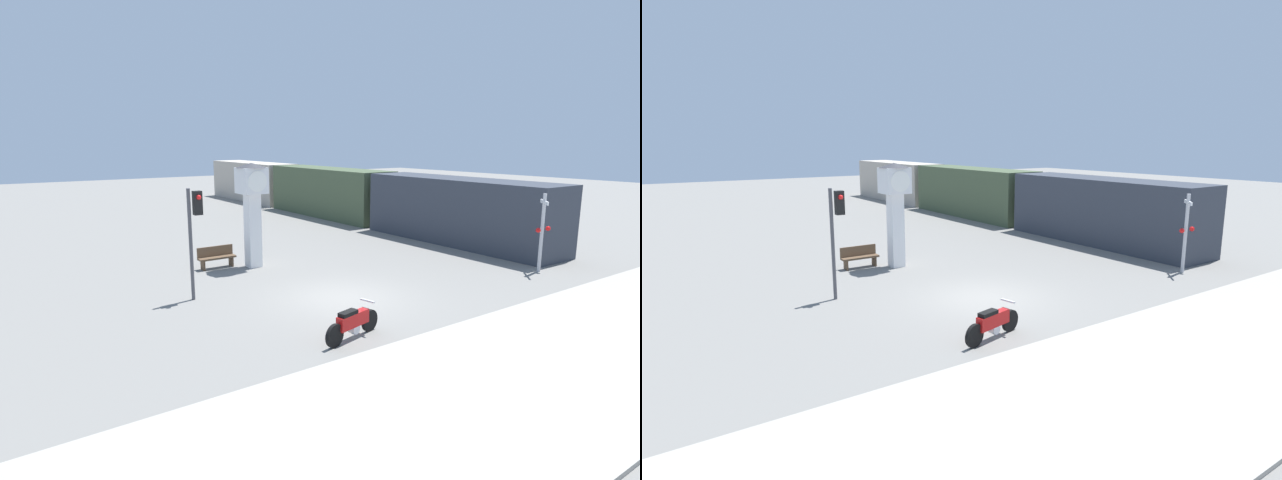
{
  "view_description": "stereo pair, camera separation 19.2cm",
  "coord_description": "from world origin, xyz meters",
  "views": [
    {
      "loc": [
        -10.03,
        -13.11,
        5.35
      ],
      "look_at": [
        -0.05,
        1.31,
        1.83
      ],
      "focal_mm": 28.0,
      "sensor_mm": 36.0,
      "label": 1
    },
    {
      "loc": [
        -9.87,
        -13.21,
        5.35
      ],
      "look_at": [
        -0.05,
        1.31,
        1.83
      ],
      "focal_mm": 28.0,
      "sensor_mm": 36.0,
      "label": 2
    }
  ],
  "objects": [
    {
      "name": "freight_train",
      "position": [
        10.85,
        15.92,
        1.7
      ],
      "size": [
        2.8,
        34.88,
        3.4
      ],
      "color": "#333842",
      "rests_on": "ground_plane"
    },
    {
      "name": "motorcycle",
      "position": [
        -1.97,
        -3.03,
        0.46
      ],
      "size": [
        2.13,
        0.68,
        0.95
      ],
      "rotation": [
        0.0,
        0.0,
        0.23
      ],
      "color": "black",
      "rests_on": "ground_plane"
    },
    {
      "name": "clock_tower",
      "position": [
        -0.5,
        5.68,
        2.95
      ],
      "size": [
        1.29,
        1.29,
        4.43
      ],
      "color": "white",
      "rests_on": "ground_plane"
    },
    {
      "name": "railroad_crossing_signal",
      "position": [
        8.85,
        -1.81,
        1.78
      ],
      "size": [
        0.9,
        0.82,
        3.24
      ],
      "color": "#B7B7BC",
      "rests_on": "ground_plane"
    },
    {
      "name": "sidewalk_strip",
      "position": [
        0.0,
        -7.03,
        0.05
      ],
      "size": [
        36.0,
        6.0,
        0.1
      ],
      "color": "#9E998E",
      "rests_on": "ground_plane"
    },
    {
      "name": "bench",
      "position": [
        -1.9,
        6.4,
        0.49
      ],
      "size": [
        1.6,
        0.44,
        0.92
      ],
      "color": "brown",
      "rests_on": "ground_plane"
    },
    {
      "name": "ground_plane",
      "position": [
        0.0,
        0.0,
        0.0
      ],
      "size": [
        120.0,
        120.0,
        0.0
      ],
      "primitive_type": "plane",
      "color": "slate"
    },
    {
      "name": "traffic_light",
      "position": [
        -4.14,
        2.77,
        2.63
      ],
      "size": [
        0.5,
        0.35,
        3.8
      ],
      "color": "#47474C",
      "rests_on": "ground_plane"
    }
  ]
}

